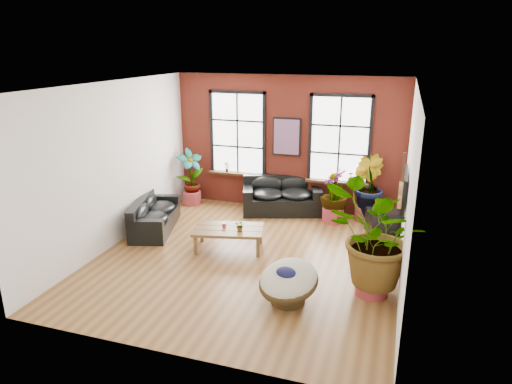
% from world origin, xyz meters
% --- Properties ---
extents(room, '(6.04, 6.54, 3.54)m').
position_xyz_m(room, '(0.00, 0.15, 1.75)').
color(room, brown).
rests_on(room, ground).
extents(sofa_back, '(2.21, 1.55, 0.92)m').
position_xyz_m(sofa_back, '(-0.04, 2.93, 0.42)').
color(sofa_back, black).
rests_on(sofa_back, ground).
extents(sofa_left, '(1.30, 2.07, 0.76)m').
position_xyz_m(sofa_left, '(-2.62, 0.78, 0.35)').
color(sofa_left, black).
rests_on(sofa_left, ground).
extents(coffee_table, '(1.63, 1.16, 0.57)m').
position_xyz_m(coffee_table, '(-0.52, 0.32, 0.42)').
color(coffee_table, brown).
rests_on(coffee_table, ground).
extents(papasan_chair, '(1.32, 1.32, 0.76)m').
position_xyz_m(papasan_chair, '(1.21, -1.39, 0.39)').
color(papasan_chair, '#3A2B14').
rests_on(papasan_chair, ground).
extents(poster, '(0.74, 0.06, 0.98)m').
position_xyz_m(poster, '(0.00, 3.18, 1.95)').
color(poster, black).
rests_on(poster, room).
extents(tv_wall_unit, '(0.13, 1.86, 1.20)m').
position_xyz_m(tv_wall_unit, '(2.93, 0.60, 1.54)').
color(tv_wall_unit, black).
rests_on(tv_wall_unit, room).
extents(media_box, '(0.83, 0.77, 0.56)m').
position_xyz_m(media_box, '(2.57, 2.24, 0.28)').
color(media_box, black).
rests_on(media_box, ground).
extents(pot_back_left, '(0.56, 0.56, 0.36)m').
position_xyz_m(pot_back_left, '(-2.54, 2.75, 0.18)').
color(pot_back_left, '#9A3239').
rests_on(pot_back_left, ground).
extents(pot_back_right, '(0.67, 0.67, 0.39)m').
position_xyz_m(pot_back_right, '(2.13, 2.93, 0.19)').
color(pot_back_right, '#9A3239').
rests_on(pot_back_right, ground).
extents(pot_right_wall, '(0.70, 0.70, 0.42)m').
position_xyz_m(pot_right_wall, '(2.55, -0.68, 0.21)').
color(pot_right_wall, '#9A3239').
rests_on(pot_right_wall, ground).
extents(pot_mid, '(0.56, 0.56, 0.38)m').
position_xyz_m(pot_mid, '(1.37, 2.59, 0.19)').
color(pot_mid, '#9A3239').
rests_on(pot_mid, ground).
extents(floor_plant_back_left, '(0.85, 0.89, 1.40)m').
position_xyz_m(floor_plant_back_left, '(-2.55, 2.75, 0.85)').
color(floor_plant_back_left, '#0D3414').
rests_on(floor_plant_back_left, ground).
extents(floor_plant_back_right, '(1.06, 1.07, 1.52)m').
position_xyz_m(floor_plant_back_right, '(2.13, 2.95, 0.91)').
color(floor_plant_back_right, '#0D3414').
rests_on(floor_plant_back_right, ground).
extents(floor_plant_right_wall, '(2.16, 2.18, 1.83)m').
position_xyz_m(floor_plant_right_wall, '(2.55, -0.70, 1.07)').
color(floor_plant_right_wall, '#0D3414').
rests_on(floor_plant_right_wall, ground).
extents(floor_plant_mid, '(0.85, 0.85, 1.20)m').
position_xyz_m(floor_plant_mid, '(1.37, 2.62, 0.74)').
color(floor_plant_mid, '#0D3414').
rests_on(floor_plant_mid, ground).
extents(table_plant, '(0.24, 0.21, 0.24)m').
position_xyz_m(table_plant, '(-0.24, 0.25, 0.59)').
color(table_plant, '#0D3414').
rests_on(table_plant, coffee_table).
extents(sill_plant_left, '(0.17, 0.17, 0.27)m').
position_xyz_m(sill_plant_left, '(-1.65, 3.13, 1.04)').
color(sill_plant_left, '#0D3414').
rests_on(sill_plant_left, room).
extents(sill_plant_right, '(0.19, 0.19, 0.27)m').
position_xyz_m(sill_plant_right, '(1.70, 3.13, 1.04)').
color(sill_plant_right, '#0D3414').
rests_on(sill_plant_right, room).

